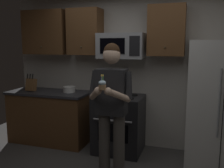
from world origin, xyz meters
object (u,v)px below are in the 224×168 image
at_px(refrigerator, 220,105).
at_px(cupcake, 102,85).
at_px(knife_block, 31,85).
at_px(bowl_large_white, 69,89).
at_px(oven_range, 119,124).
at_px(person, 111,104).
at_px(microwave, 121,46).

distance_m(refrigerator, cupcake, 1.80).
relative_size(refrigerator, cupcake, 10.35).
height_order(knife_block, bowl_large_white, knife_block).
height_order(oven_range, person, person).
relative_size(bowl_large_white, cupcake, 1.24).
relative_size(bowl_large_white, person, 0.12).
height_order(microwave, bowl_large_white, microwave).
distance_m(knife_block, cupcake, 2.11).
height_order(microwave, person, microwave).
height_order(refrigerator, cupcake, refrigerator).
bearing_deg(person, cupcake, -90.00).
xyz_separation_m(refrigerator, person, (-1.36, -0.79, 0.10)).
height_order(oven_range, cupcake, cupcake).
bearing_deg(microwave, knife_block, -174.79).
xyz_separation_m(person, cupcake, (0.00, -0.33, 0.30)).
xyz_separation_m(bowl_large_white, person, (1.07, -0.90, 0.02)).
bearing_deg(cupcake, refrigerator, 39.41).
xyz_separation_m(microwave, knife_block, (-1.63, -0.15, -0.69)).
height_order(knife_block, cupcake, cupcake).
bearing_deg(cupcake, bowl_large_white, 131.03).
bearing_deg(bowl_large_white, oven_range, -4.22).
bearing_deg(microwave, oven_range, -90.02).
distance_m(refrigerator, knife_block, 3.13).
bearing_deg(knife_block, cupcake, -32.51).
height_order(refrigerator, person, refrigerator).
xyz_separation_m(microwave, bowl_large_white, (-0.93, -0.05, -0.75)).
relative_size(microwave, bowl_large_white, 3.43).
height_order(microwave, knife_block, microwave).
bearing_deg(microwave, cupcake, -83.77).
xyz_separation_m(oven_range, refrigerator, (1.50, -0.04, 0.44)).
relative_size(microwave, refrigerator, 0.41).
height_order(bowl_large_white, person, person).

